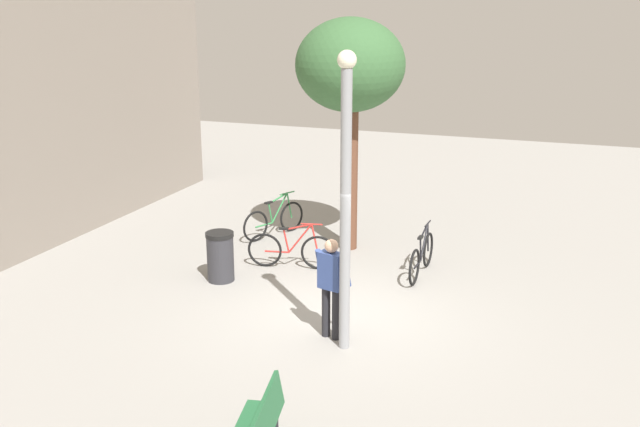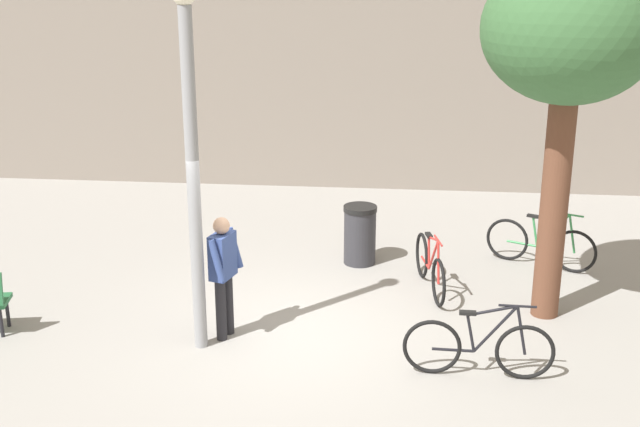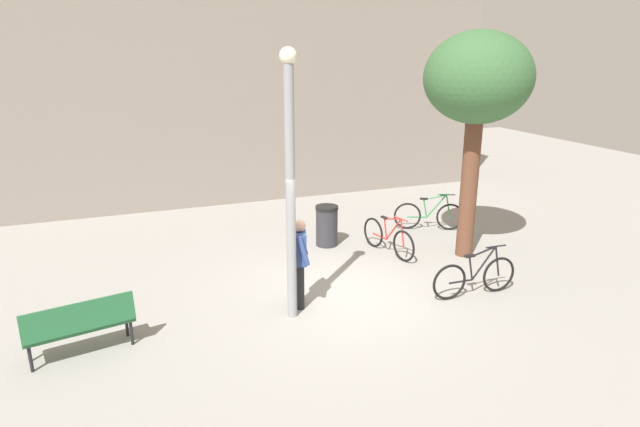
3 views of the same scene
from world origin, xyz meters
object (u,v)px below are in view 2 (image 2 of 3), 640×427
Objects in this scene: plaza_tree at (570,37)px; trash_bin at (360,234)px; bicycle_green at (541,244)px; person_by_lamppost at (223,269)px; bicycle_red at (430,267)px; lamppost at (192,158)px; bicycle_black at (479,348)px.

plaza_tree is 5.05× the size of trash_bin.
bicycle_green is (0.21, 1.86, -3.48)m from plaza_tree.
person_by_lamppost is 3.31m from trash_bin.
bicycle_green is 0.93× the size of bicycle_red.
lamppost reaches higher than bicycle_green.
plaza_tree is 3.89m from bicycle_red.
bicycle_red is at bearing -146.92° from bicycle_green.
bicycle_black is at bearing -78.64° from bicycle_red.
trash_bin is (-2.71, 1.72, -3.37)m from plaza_tree.
bicycle_red is at bearing 33.46° from person_by_lamppost.
bicycle_black is at bearing -12.88° from person_by_lamppost.
bicycle_black is at bearing -109.14° from bicycle_green.
bicycle_black is at bearing -65.61° from trash_bin.
trash_bin is at bearing 60.18° from person_by_lamppost.
bicycle_red is (2.75, 1.81, -0.58)m from person_by_lamppost.
bicycle_black is 1.85× the size of trash_bin.
bicycle_black is (3.26, -0.75, -0.58)m from person_by_lamppost.
person_by_lamppost reaches higher than bicycle_black.
bicycle_green is (4.56, 2.99, -0.58)m from person_by_lamppost.
lamppost is 2.74× the size of person_by_lamppost.
bicycle_black is 1.09× the size of bicycle_green.
person_by_lamppost reaches higher than bicycle_green.
lamppost is 2.76× the size of bicycle_green.
trash_bin is (-1.11, 1.03, 0.11)m from bicycle_red.
person_by_lamppost is 1.71× the size of trash_bin.
bicycle_green is 2.93m from trash_bin.
person_by_lamppost is 3.39m from bicycle_black.
bicycle_green is at bearing 33.31° from person_by_lamppost.
plaza_tree is 2.97× the size of bicycle_green.
bicycle_black is (3.52, -0.44, -2.13)m from lamppost.
lamppost is 2.53× the size of bicycle_black.
lamppost is 2.57× the size of bicycle_red.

